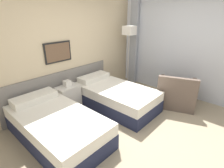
{
  "coord_description": "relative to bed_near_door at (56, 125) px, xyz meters",
  "views": [
    {
      "loc": [
        -2.41,
        -1.42,
        2.09
      ],
      "look_at": [
        0.23,
        0.94,
        0.64
      ],
      "focal_mm": 28.0,
      "sensor_mm": 36.0,
      "label": 1
    }
  ],
  "objects": [
    {
      "name": "ground_plane",
      "position": [
        1.15,
        -1.01,
        -0.26
      ],
      "size": [
        16.0,
        16.0,
        0.0
      ],
      "primitive_type": "plane",
      "color": "gray"
    },
    {
      "name": "wall_headboard",
      "position": [
        1.13,
        1.02,
        1.04
      ],
      "size": [
        10.0,
        0.1,
        2.7
      ],
      "color": "#C6B28E",
      "rests_on": "ground_plane"
    },
    {
      "name": "floor_lamp",
      "position": [
        2.76,
        0.52,
        1.28
      ],
      "size": [
        0.29,
        0.29,
        1.76
      ],
      "color": "#9E9993",
      "rests_on": "ground_plane"
    },
    {
      "name": "nightstand",
      "position": [
        0.78,
        0.74,
        0.03
      ],
      "size": [
        0.5,
        0.34,
        0.68
      ],
      "color": "beige",
      "rests_on": "ground_plane"
    },
    {
      "name": "bed_near_window",
      "position": [
        1.57,
        0.0,
        0.0
      ],
      "size": [
        1.03,
        1.94,
        0.62
      ],
      "color": "#1E233D",
      "rests_on": "ground_plane"
    },
    {
      "name": "armchair",
      "position": [
        2.61,
        -1.05,
        0.01
      ],
      "size": [
        1.07,
        1.08,
        0.8
      ],
      "rotation": [
        0.0,
        0.0,
        1.93
      ],
      "color": "brown",
      "rests_on": "ground_plane"
    },
    {
      "name": "wall_window",
      "position": [
        3.28,
        -1.15,
        1.08
      ],
      "size": [
        0.21,
        4.51,
        2.7
      ],
      "color": "white",
      "rests_on": "ground_plane"
    },
    {
      "name": "bed_near_door",
      "position": [
        0.0,
        0.0,
        0.0
      ],
      "size": [
        1.03,
        1.94,
        0.62
      ],
      "color": "#1E233D",
      "rests_on": "ground_plane"
    }
  ]
}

